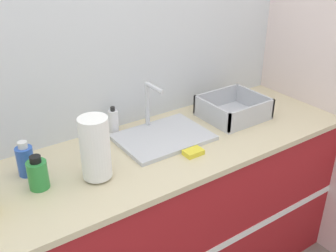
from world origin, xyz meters
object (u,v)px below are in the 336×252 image
at_px(dish_rack, 233,110).
at_px(bottle_green, 38,174).
at_px(soap_dispenser, 113,121).
at_px(sink, 162,135).
at_px(bottle_blue, 25,160).
at_px(paper_towel_roll, 95,148).

relative_size(dish_rack, bottle_green, 2.24).
relative_size(dish_rack, soap_dispenser, 2.27).
relative_size(sink, dish_rack, 1.36).
height_order(sink, soap_dispenser, sink).
height_order(bottle_green, soap_dispenser, bottle_green).
bearing_deg(bottle_blue, sink, -5.40).
bearing_deg(dish_rack, sink, 178.24).
distance_m(paper_towel_roll, bottle_blue, 0.31).
height_order(dish_rack, soap_dispenser, soap_dispenser).
relative_size(sink, bottle_green, 3.05).
height_order(bottle_blue, bottle_green, bottle_blue).
relative_size(paper_towel_roll, bottle_blue, 1.77).
bearing_deg(soap_dispenser, bottle_blue, -164.80).
xyz_separation_m(dish_rack, bottle_blue, (-1.11, 0.08, 0.03)).
relative_size(sink, bottle_blue, 2.84).
xyz_separation_m(paper_towel_roll, bottle_blue, (-0.24, 0.19, -0.07)).
bearing_deg(dish_rack, bottle_blue, 176.10).
distance_m(bottle_blue, soap_dispenser, 0.50).
bearing_deg(paper_towel_roll, bottle_blue, 140.59).
xyz_separation_m(paper_towel_roll, soap_dispenser, (0.25, 0.32, -0.08)).
xyz_separation_m(bottle_blue, soap_dispenser, (0.48, 0.13, -0.01)).
bearing_deg(soap_dispenser, paper_towel_roll, -127.14).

